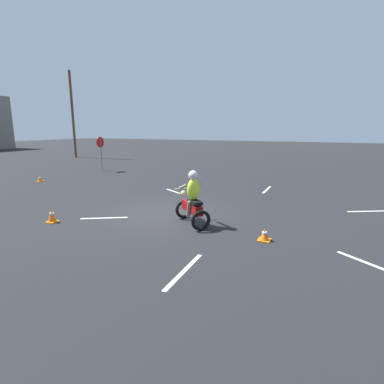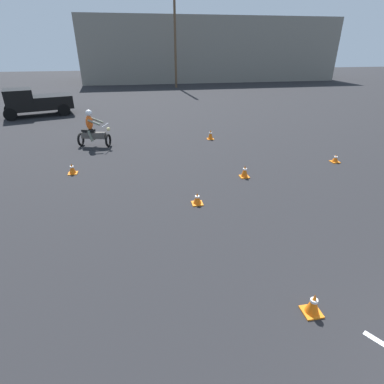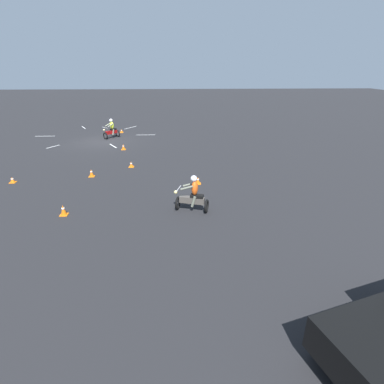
% 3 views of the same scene
% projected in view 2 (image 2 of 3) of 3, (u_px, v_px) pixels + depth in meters
% --- Properties ---
extents(motorcycle_rider_background, '(1.56, 1.00, 1.66)m').
position_uv_depth(motorcycle_rider_background, '(92.00, 131.00, 13.50)').
color(motorcycle_rider_background, black).
rests_on(motorcycle_rider_background, ground).
extents(pickup_truck, '(4.52, 3.07, 1.73)m').
position_uv_depth(pickup_truck, '(35.00, 101.00, 19.38)').
color(pickup_truck, black).
rests_on(pickup_truck, ground).
extents(traffic_cone_near_left, '(0.32, 0.32, 0.42)m').
position_uv_depth(traffic_cone_near_left, '(313.00, 304.00, 5.15)').
color(traffic_cone_near_left, orange).
rests_on(traffic_cone_near_left, ground).
extents(traffic_cone_near_right, '(0.32, 0.32, 0.44)m').
position_uv_depth(traffic_cone_near_right, '(245.00, 171.00, 10.52)').
color(traffic_cone_near_right, orange).
rests_on(traffic_cone_near_right, ground).
extents(traffic_cone_mid_left, '(0.32, 0.32, 0.31)m').
position_uv_depth(traffic_cone_mid_left, '(335.00, 159.00, 11.89)').
color(traffic_cone_mid_left, orange).
rests_on(traffic_cone_mid_left, ground).
extents(traffic_cone_far_right, '(0.32, 0.32, 0.39)m').
position_uv_depth(traffic_cone_far_right, '(72.00, 169.00, 10.81)').
color(traffic_cone_far_right, orange).
rests_on(traffic_cone_far_right, ground).
extents(traffic_cone_far_center, '(0.32, 0.32, 0.35)m').
position_uv_depth(traffic_cone_far_center, '(197.00, 199.00, 8.75)').
color(traffic_cone_far_center, orange).
rests_on(traffic_cone_far_center, ground).
extents(traffic_cone_far_left, '(0.32, 0.32, 0.47)m').
position_uv_depth(traffic_cone_far_left, '(210.00, 135.00, 14.75)').
color(traffic_cone_far_left, orange).
rests_on(traffic_cone_far_left, ground).
extents(utility_pole_far, '(0.24, 0.24, 10.87)m').
position_uv_depth(utility_pole_far, '(175.00, 31.00, 30.44)').
color(utility_pole_far, brown).
rests_on(utility_pole_far, ground).
extents(building_backdrop, '(31.32, 9.90, 7.24)m').
position_uv_depth(building_backdrop, '(207.00, 50.00, 39.34)').
color(building_backdrop, gray).
rests_on(building_backdrop, ground).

